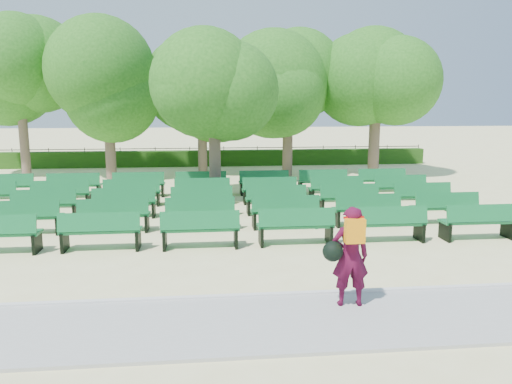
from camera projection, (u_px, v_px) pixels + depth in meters
ground at (211, 222)px, 15.44m from camera, size 120.00×120.00×0.00m
paving at (219, 326)px, 8.20m from camera, size 30.00×2.20×0.06m
curb at (217, 298)px, 9.32m from camera, size 30.00×0.12×0.10m
hedge at (207, 158)px, 29.07m from camera, size 26.00×0.70×0.90m
fence at (207, 165)px, 29.54m from camera, size 26.00×0.10×1.02m
tree_line at (208, 176)px, 25.23m from camera, size 21.80×6.80×7.04m
bench_array at (202, 212)px, 16.32m from camera, size 1.98×0.63×1.25m
tree_among at (214, 98)px, 18.05m from camera, size 3.82×3.82×5.56m
person at (349, 255)px, 8.81m from camera, size 0.86×0.53×1.81m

